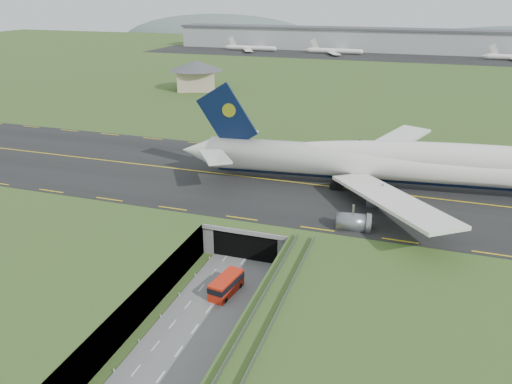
% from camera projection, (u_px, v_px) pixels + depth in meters
% --- Properties ---
extents(ground, '(900.00, 900.00, 0.00)m').
position_uv_depth(ground, '(229.00, 283.00, 81.99)').
color(ground, '#375A24').
rests_on(ground, ground).
extents(airfield_deck, '(800.00, 800.00, 6.00)m').
position_uv_depth(airfield_deck, '(228.00, 267.00, 80.87)').
color(airfield_deck, gray).
rests_on(airfield_deck, ground).
extents(trench_road, '(12.00, 75.00, 0.20)m').
position_uv_depth(trench_road, '(210.00, 308.00, 75.36)').
color(trench_road, slate).
rests_on(trench_road, ground).
extents(taxiway, '(800.00, 44.00, 0.18)m').
position_uv_depth(taxiway, '(283.00, 181.00, 108.76)').
color(taxiway, black).
rests_on(taxiway, airfield_deck).
extents(tunnel_portal, '(17.00, 22.30, 6.00)m').
position_uv_depth(tunnel_portal, '(260.00, 223.00, 95.45)').
color(tunnel_portal, gray).
rests_on(tunnel_portal, ground).
extents(guideway, '(3.00, 53.00, 7.05)m').
position_uv_depth(guideway, '(255.00, 342.00, 59.95)').
color(guideway, '#A8A8A3').
rests_on(guideway, ground).
extents(jumbo_jet, '(104.40, 65.02, 21.63)m').
position_uv_depth(jumbo_jet, '(416.00, 164.00, 101.94)').
color(jumbo_jet, white).
rests_on(jumbo_jet, ground).
extents(shuttle_tram, '(3.74, 7.40, 2.90)m').
position_uv_depth(shuttle_tram, '(226.00, 285.00, 78.48)').
color(shuttle_tram, red).
rests_on(shuttle_tram, ground).
extents(service_building, '(29.21, 29.21, 12.15)m').
position_uv_depth(service_building, '(196.00, 72.00, 208.64)').
color(service_building, '#C6AD8F').
rests_on(service_building, ground).
extents(cargo_terminal, '(320.00, 67.00, 15.60)m').
position_uv_depth(cargo_terminal, '(388.00, 40.00, 340.25)').
color(cargo_terminal, '#B2B2B2').
rests_on(cargo_terminal, ground).
extents(distant_hills, '(700.00, 91.00, 60.00)m').
position_uv_depth(distant_hills, '(473.00, 51.00, 442.82)').
color(distant_hills, slate).
rests_on(distant_hills, ground).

